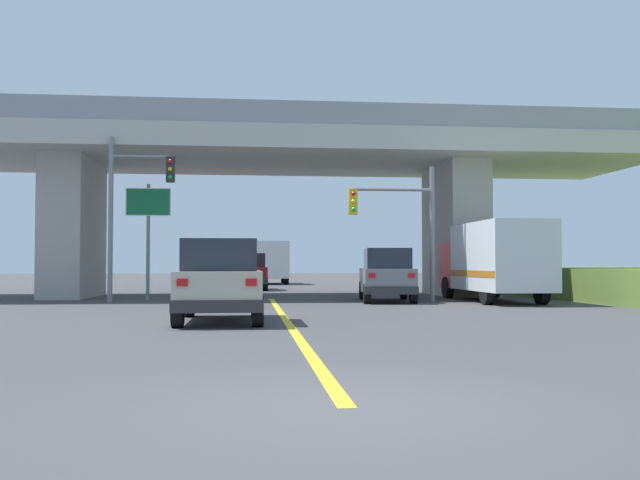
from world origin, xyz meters
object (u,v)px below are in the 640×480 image
(suv_crossing, at_px, (387,275))
(highway_sign, at_px, (148,214))
(suv_lead, at_px, (221,281))
(semi_truck_distant, at_px, (271,262))
(traffic_signal_farside, at_px, (131,199))
(sedan_oncoming, at_px, (249,272))
(traffic_signal_nearside, at_px, (403,218))
(box_truck, at_px, (494,260))

(suv_crossing, height_order, highway_sign, highway_sign)
(suv_lead, distance_m, suv_crossing, 10.76)
(suv_lead, relative_size, semi_truck_distant, 0.69)
(traffic_signal_farside, relative_size, highway_sign, 1.34)
(suv_lead, xyz_separation_m, sedan_oncoming, (0.79, 21.95, -0.00))
(sedan_oncoming, height_order, semi_truck_distant, semi_truck_distant)
(suv_lead, distance_m, traffic_signal_nearside, 11.18)
(box_truck, distance_m, sedan_oncoming, 16.31)
(sedan_oncoming, height_order, traffic_signal_nearside, traffic_signal_nearside)
(suv_lead, xyz_separation_m, traffic_signal_farside, (-3.69, 9.31, 2.85))
(box_truck, relative_size, semi_truck_distant, 1.12)
(highway_sign, bearing_deg, traffic_signal_farside, -103.03)
(suv_lead, relative_size, box_truck, 0.61)
(sedan_oncoming, xyz_separation_m, highway_sign, (-4.07, -10.89, 2.43))
(suv_lead, height_order, semi_truck_distant, semi_truck_distant)
(highway_sign, bearing_deg, semi_truck_distant, 75.97)
(box_truck, bearing_deg, sedan_oncoming, 124.58)
(suv_lead, bearing_deg, suv_crossing, 56.41)
(traffic_signal_nearside, xyz_separation_m, traffic_signal_farside, (-10.23, 0.51, 0.67))
(sedan_oncoming, height_order, traffic_signal_farside, traffic_signal_farside)
(highway_sign, distance_m, semi_truck_distant, 23.46)
(box_truck, bearing_deg, highway_sign, 169.23)
(highway_sign, height_order, semi_truck_distant, highway_sign)
(box_truck, xyz_separation_m, highway_sign, (-13.32, 2.53, 1.86))
(suv_lead, height_order, sedan_oncoming, same)
(sedan_oncoming, bearing_deg, suv_lead, -92.05)
(suv_lead, bearing_deg, highway_sign, 106.51)
(sedan_oncoming, distance_m, traffic_signal_nearside, 14.52)
(box_truck, bearing_deg, traffic_signal_farside, 176.76)
(suv_lead, bearing_deg, traffic_signal_nearside, 53.34)
(suv_crossing, bearing_deg, suv_lead, -117.27)
(suv_crossing, distance_m, sedan_oncoming, 13.98)
(suv_crossing, height_order, traffic_signal_nearside, traffic_signal_nearside)
(highway_sign, bearing_deg, suv_crossing, -12.82)
(box_truck, distance_m, highway_sign, 13.69)
(suv_lead, distance_m, semi_truck_distant, 33.84)
(sedan_oncoming, bearing_deg, highway_sign, -110.48)
(suv_lead, xyz_separation_m, box_truck, (10.04, 8.53, 0.56))
(traffic_signal_farside, bearing_deg, traffic_signal_nearside, -2.84)
(box_truck, distance_m, semi_truck_distant, 26.36)
(box_truck, relative_size, traffic_signal_nearside, 1.40)
(suv_crossing, bearing_deg, traffic_signal_farside, -175.72)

